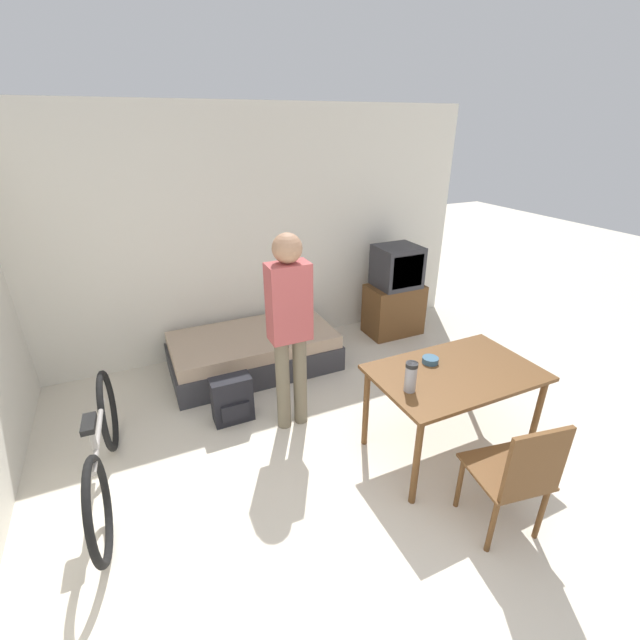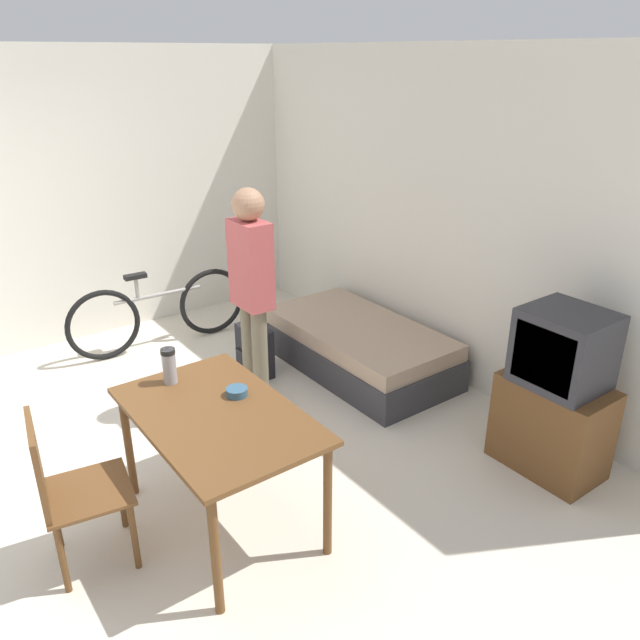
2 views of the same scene
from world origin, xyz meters
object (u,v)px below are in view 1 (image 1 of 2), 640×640
at_px(bicycle, 104,452).
at_px(wooden_chair, 518,474).
at_px(daybed, 254,351).
at_px(tv, 395,293).
at_px(person_standing, 290,321).
at_px(thermos_flask, 411,375).
at_px(mate_bowl, 430,360).
at_px(dining_table, 455,381).
at_px(backpack, 232,400).

bearing_deg(bicycle, wooden_chair, -32.69).
distance_m(daybed, tv, 1.92).
xyz_separation_m(daybed, person_standing, (0.03, -1.07, 0.83)).
distance_m(wooden_chair, person_standing, 1.94).
bearing_deg(wooden_chair, thermos_flask, 111.78).
relative_size(daybed, tv, 1.55).
bearing_deg(thermos_flask, mate_bowl, 33.39).
xyz_separation_m(person_standing, mate_bowl, (0.93, -0.67, -0.25)).
relative_size(dining_table, thermos_flask, 5.66).
xyz_separation_m(wooden_chair, backpack, (-1.33, 1.94, -0.30)).
bearing_deg(mate_bowl, person_standing, 144.37).
height_order(dining_table, bicycle, bicycle).
bearing_deg(wooden_chair, daybed, 107.85).
xyz_separation_m(tv, person_standing, (-1.86, -1.18, 0.49)).
bearing_deg(daybed, wooden_chair, -72.15).
relative_size(dining_table, bicycle, 0.73).
bearing_deg(tv, person_standing, -147.57).
height_order(daybed, tv, tv).
relative_size(tv, bicycle, 0.66).
distance_m(daybed, dining_table, 2.25).
relative_size(bicycle, backpack, 3.91).
relative_size(tv, thermos_flask, 5.07).
bearing_deg(tv, thermos_flask, -121.91).
relative_size(bicycle, thermos_flask, 7.70).
xyz_separation_m(tv, backpack, (-2.34, -0.91, -0.32)).
bearing_deg(backpack, dining_table, -36.66).
xyz_separation_m(tv, dining_table, (-0.83, -2.04, 0.13)).
bearing_deg(dining_table, wooden_chair, -102.45).
bearing_deg(daybed, person_standing, -88.47).
relative_size(person_standing, mate_bowl, 13.69).
distance_m(wooden_chair, backpack, 2.37).
bearing_deg(dining_table, daybed, 118.86).
height_order(wooden_chair, bicycle, wooden_chair).
bearing_deg(tv, mate_bowl, -116.67).
bearing_deg(wooden_chair, tv, 70.58).
relative_size(tv, dining_table, 0.90).
relative_size(tv, backpack, 2.58).
relative_size(wooden_chair, backpack, 2.09).
bearing_deg(person_standing, mate_bowl, -35.63).
xyz_separation_m(dining_table, wooden_chair, (-0.18, -0.81, -0.15)).
bearing_deg(backpack, mate_bowl, -33.66).
bearing_deg(backpack, thermos_flask, -49.01).
distance_m(daybed, person_standing, 1.36).
bearing_deg(dining_table, person_standing, 140.44).
bearing_deg(backpack, wooden_chair, -55.52).
distance_m(daybed, wooden_chair, 2.90).
bearing_deg(daybed, bicycle, -140.48).
height_order(tv, bicycle, tv).
relative_size(tv, mate_bowl, 8.95).
height_order(person_standing, backpack, person_standing).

